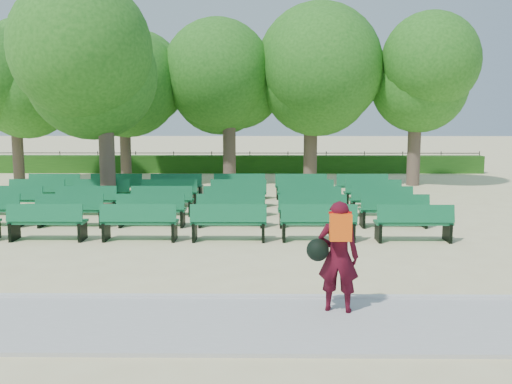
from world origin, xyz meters
TOP-DOWN VIEW (x-y plane):
  - ground at (0.00, 0.00)m, footprint 120.00×120.00m
  - paving at (0.00, -7.40)m, footprint 30.00×2.20m
  - curb at (0.00, -6.25)m, footprint 30.00×0.12m
  - hedge at (0.00, 14.00)m, footprint 26.00×0.70m
  - fence at (0.00, 14.40)m, footprint 26.00×0.10m
  - tree_line at (0.00, 10.00)m, footprint 21.80×6.80m
  - bench_array at (-0.30, 1.66)m, footprint 1.89×0.72m
  - tree_among at (-3.40, 2.99)m, footprint 4.76×4.76m
  - person at (2.78, -6.89)m, footprint 0.85×0.55m

SIDE VIEW (x-z plane):
  - ground at x=0.00m, z-range 0.00..0.00m
  - fence at x=0.00m, z-range -0.51..0.51m
  - tree_line at x=0.00m, z-range -3.52..3.52m
  - paving at x=0.00m, z-range 0.00..0.06m
  - curb at x=0.00m, z-range 0.00..0.10m
  - bench_array at x=-0.30m, z-range -0.49..0.68m
  - hedge at x=0.00m, z-range 0.00..0.90m
  - person at x=2.78m, z-range 0.09..1.82m
  - tree_among at x=-3.40m, z-range 1.26..8.11m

